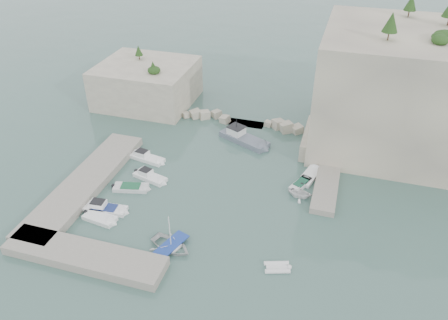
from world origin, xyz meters
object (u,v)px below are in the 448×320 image
(motorboat_e, at_px, (100,220))
(motorboat_b, at_px, (150,179))
(work_boat, at_px, (244,142))
(tender_east_c, at_px, (309,178))
(motorboat_a, at_px, (147,160))
(tender_east_a, at_px, (299,197))
(rowboat, at_px, (171,248))
(tender_east_d, at_px, (316,159))
(motorboat_d, at_px, (105,211))
(motorboat_c, at_px, (131,189))
(inflatable_dinghy, at_px, (277,268))
(tender_east_b, at_px, (300,186))

(motorboat_e, bearing_deg, motorboat_b, 84.60)
(motorboat_e, bearing_deg, work_boat, 69.86)
(tender_east_c, height_order, work_boat, work_boat)
(tender_east_c, bearing_deg, motorboat_a, 111.41)
(tender_east_a, xyz_separation_m, work_boat, (-10.23, 11.28, 0.00))
(rowboat, relative_size, tender_east_a, 1.59)
(work_boat, bearing_deg, tender_east_d, 16.36)
(motorboat_d, bearing_deg, motorboat_c, 73.02)
(motorboat_a, distance_m, work_boat, 15.14)
(motorboat_a, xyz_separation_m, motorboat_d, (-0.03, -11.89, 0.00))
(motorboat_b, height_order, tender_east_d, tender_east_d)
(motorboat_e, height_order, tender_east_d, tender_east_d)
(motorboat_e, relative_size, inflatable_dinghy, 1.53)
(rowboat, xyz_separation_m, work_boat, (2.01, 24.45, 0.00))
(tender_east_c, relative_size, tender_east_d, 1.15)
(tender_east_a, distance_m, work_boat, 15.23)
(tender_east_b, bearing_deg, motorboat_c, 131.24)
(inflatable_dinghy, distance_m, tender_east_a, 12.77)
(motorboat_c, bearing_deg, rowboat, -55.69)
(motorboat_a, xyz_separation_m, inflatable_dinghy, (21.98, -15.09, 0.00))
(motorboat_e, xyz_separation_m, tender_east_d, (23.18, 20.93, 0.00))
(motorboat_d, bearing_deg, tender_east_a, 18.54)
(tender_east_d, bearing_deg, tender_east_c, 158.00)
(motorboat_e, height_order, tender_east_c, same)
(motorboat_b, relative_size, work_boat, 0.59)
(motorboat_d, relative_size, tender_east_d, 1.25)
(rowboat, height_order, inflatable_dinghy, rowboat)
(motorboat_b, relative_size, motorboat_c, 1.06)
(inflatable_dinghy, bearing_deg, tender_east_d, 68.30)
(motorboat_b, relative_size, tender_east_a, 1.68)
(motorboat_c, height_order, tender_east_b, same)
(motorboat_d, distance_m, tender_east_b, 25.25)
(tender_east_d, bearing_deg, tender_east_a, 155.86)
(motorboat_d, height_order, rowboat, motorboat_d)
(motorboat_a, xyz_separation_m, rowboat, (10.21, -15.49, 0.00))
(tender_east_c, bearing_deg, motorboat_e, 140.55)
(motorboat_a, distance_m, rowboat, 18.55)
(rowboat, xyz_separation_m, inflatable_dinghy, (11.77, 0.41, 0.00))
(motorboat_a, relative_size, tender_east_b, 1.40)
(inflatable_dinghy, xyz_separation_m, tender_east_d, (1.46, 22.42, 0.00))
(motorboat_c, relative_size, tender_east_d, 1.03)
(motorboat_c, height_order, tender_east_d, tender_east_d)
(motorboat_d, bearing_deg, motorboat_a, 85.35)
(tender_east_d, bearing_deg, motorboat_e, 113.81)
(motorboat_a, bearing_deg, tender_east_d, 28.22)
(motorboat_d, bearing_deg, inflatable_dinghy, -12.77)
(motorboat_e, xyz_separation_m, rowboat, (9.95, -1.89, 0.00))
(tender_east_a, xyz_separation_m, tender_east_c, (0.67, 4.64, 0.00))
(work_boat, bearing_deg, tender_east_c, -6.77)
(motorboat_c, distance_m, motorboat_d, 4.94)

